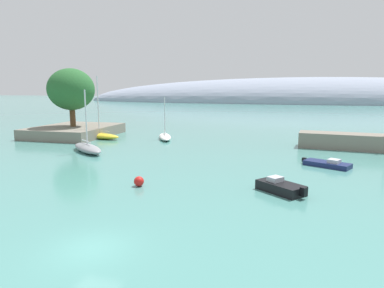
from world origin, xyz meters
TOP-DOWN VIEW (x-y plane):
  - water at (0.00, 0.00)m, footprint 600.00×600.00m
  - shore_outcrop at (-26.27, 37.30)m, footprint 12.33×14.98m
  - tree_clump_shore at (-26.18, 36.77)m, footprint 7.95×7.95m
  - distant_ridge at (23.84, 192.18)m, footprint 279.72×59.06m
  - sailboat_yellow_near_shore at (-20.30, 35.46)m, footprint 8.32×4.00m
  - sailboat_grey_mid_mooring at (-15.47, 24.19)m, footprint 7.60×6.73m
  - sailboat_white_outer_mooring at (-9.46, 37.78)m, footprint 4.67×7.50m
  - motorboat_navy_foreground at (14.34, 23.71)m, footprint 5.16×3.88m
  - motorboat_black_alongside_breakwater at (9.56, 12.90)m, footprint 4.22×3.95m
  - mooring_buoy_red at (-2.36, 11.42)m, footprint 0.88×0.88m

SIDE VIEW (x-z plane):
  - water at x=0.00m, z-range 0.00..0.00m
  - distant_ridge at x=23.84m, z-range -14.37..14.37m
  - motorboat_navy_foreground at x=14.34m, z-range -0.15..0.77m
  - motorboat_black_alongside_breakwater at x=9.56m, z-range -0.16..1.03m
  - mooring_buoy_red at x=-2.36m, z-range 0.00..0.88m
  - sailboat_white_outer_mooring at x=-9.46m, z-range -3.05..3.96m
  - sailboat_yellow_near_shore at x=-20.30m, z-range -4.60..5.75m
  - sailboat_grey_mid_mooring at x=-15.47m, z-range -3.53..4.70m
  - shore_outcrop at x=-26.27m, z-range 0.00..1.74m
  - tree_clump_shore at x=-26.18m, z-range 3.15..13.18m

